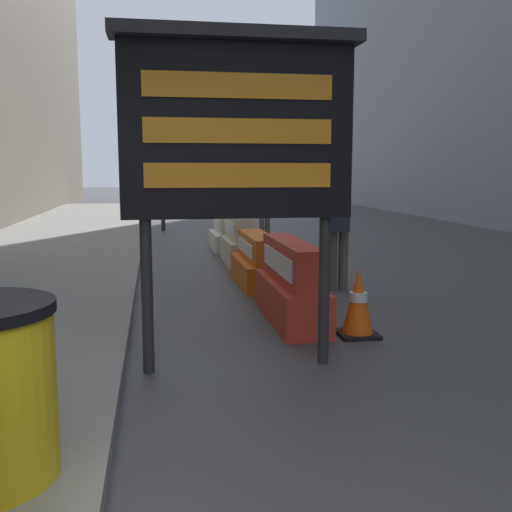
{
  "coord_description": "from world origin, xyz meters",
  "views": [
    {
      "loc": [
        0.29,
        -1.75,
        1.74
      ],
      "look_at": [
        2.07,
        8.75,
        0.2
      ],
      "focal_mm": 42.0,
      "sensor_mm": 36.0,
      "label": 1
    }
  ],
  "objects_px": {
    "jersey_barrier_red_striped": "(291,286)",
    "traffic_cone_mid": "(251,231)",
    "pedestrian_passerby": "(339,217)",
    "jersey_barrier_cream": "(238,242)",
    "traffic_light_near_curb": "(161,124)",
    "pedestrian_worker": "(265,198)",
    "traffic_cone_near": "(358,303)",
    "jersey_barrier_white": "(226,234)",
    "message_board": "(237,129)",
    "jersey_barrier_orange_far": "(258,262)"
  },
  "relations": [
    {
      "from": "traffic_light_near_curb",
      "to": "jersey_barrier_cream",
      "type": "bearing_deg",
      "value": -78.29
    },
    {
      "from": "traffic_light_near_curb",
      "to": "pedestrian_worker",
      "type": "height_order",
      "value": "traffic_light_near_curb"
    },
    {
      "from": "jersey_barrier_red_striped",
      "to": "pedestrian_worker",
      "type": "xyz_separation_m",
      "value": [
        1.34,
        8.97,
        0.59
      ]
    },
    {
      "from": "pedestrian_passerby",
      "to": "traffic_cone_near",
      "type": "bearing_deg",
      "value": 0.6
    },
    {
      "from": "jersey_barrier_white",
      "to": "traffic_cone_mid",
      "type": "relative_size",
      "value": 2.78
    },
    {
      "from": "traffic_cone_near",
      "to": "traffic_cone_mid",
      "type": "distance_m",
      "value": 8.26
    },
    {
      "from": "jersey_barrier_red_striped",
      "to": "traffic_cone_near",
      "type": "height_order",
      "value": "jersey_barrier_red_striped"
    },
    {
      "from": "pedestrian_worker",
      "to": "jersey_barrier_white",
      "type": "bearing_deg",
      "value": -84.91
    },
    {
      "from": "jersey_barrier_white",
      "to": "pedestrian_passerby",
      "type": "height_order",
      "value": "pedestrian_passerby"
    },
    {
      "from": "message_board",
      "to": "traffic_cone_near",
      "type": "height_order",
      "value": "message_board"
    },
    {
      "from": "message_board",
      "to": "jersey_barrier_red_striped",
      "type": "height_order",
      "value": "message_board"
    },
    {
      "from": "message_board",
      "to": "pedestrian_worker",
      "type": "height_order",
      "value": "message_board"
    },
    {
      "from": "jersey_barrier_cream",
      "to": "pedestrian_worker",
      "type": "bearing_deg",
      "value": 73.7
    },
    {
      "from": "jersey_barrier_red_striped",
      "to": "jersey_barrier_cream",
      "type": "distance_m",
      "value": 4.39
    },
    {
      "from": "traffic_cone_mid",
      "to": "pedestrian_passerby",
      "type": "xyz_separation_m",
      "value": [
        0.34,
        -5.84,
        0.78
      ]
    },
    {
      "from": "jersey_barrier_orange_far",
      "to": "jersey_barrier_white",
      "type": "relative_size",
      "value": 1.09
    },
    {
      "from": "traffic_light_near_curb",
      "to": "jersey_barrier_white",
      "type": "bearing_deg",
      "value": -73.14
    },
    {
      "from": "jersey_barrier_orange_far",
      "to": "pedestrian_passerby",
      "type": "distance_m",
      "value": 1.43
    },
    {
      "from": "traffic_cone_mid",
      "to": "pedestrian_worker",
      "type": "distance_m",
      "value": 1.73
    },
    {
      "from": "jersey_barrier_cream",
      "to": "pedestrian_passerby",
      "type": "distance_m",
      "value": 3.0
    },
    {
      "from": "jersey_barrier_red_striped",
      "to": "jersey_barrier_orange_far",
      "type": "distance_m",
      "value": 2.27
    },
    {
      "from": "jersey_barrier_white",
      "to": "message_board",
      "type": "bearing_deg",
      "value": -95.97
    },
    {
      "from": "traffic_cone_mid",
      "to": "pedestrian_passerby",
      "type": "distance_m",
      "value": 5.9
    },
    {
      "from": "jersey_barrier_cream",
      "to": "traffic_cone_near",
      "type": "bearing_deg",
      "value": -83.86
    },
    {
      "from": "jersey_barrier_white",
      "to": "traffic_light_near_curb",
      "type": "relative_size",
      "value": 0.39
    },
    {
      "from": "traffic_light_near_curb",
      "to": "pedestrian_worker",
      "type": "bearing_deg",
      "value": -32.53
    },
    {
      "from": "jersey_barrier_cream",
      "to": "traffic_light_near_curb",
      "type": "height_order",
      "value": "traffic_light_near_curb"
    },
    {
      "from": "message_board",
      "to": "traffic_cone_near",
      "type": "distance_m",
      "value": 2.34
    },
    {
      "from": "traffic_cone_mid",
      "to": "pedestrian_passerby",
      "type": "relative_size",
      "value": 0.32
    },
    {
      "from": "jersey_barrier_red_striped",
      "to": "traffic_cone_mid",
      "type": "xyz_separation_m",
      "value": [
        0.74,
        7.51,
        -0.13
      ]
    },
    {
      "from": "message_board",
      "to": "jersey_barrier_white",
      "type": "distance_m",
      "value": 8.14
    },
    {
      "from": "jersey_barrier_red_striped",
      "to": "jersey_barrier_white",
      "type": "distance_m",
      "value": 6.37
    },
    {
      "from": "jersey_barrier_orange_far",
      "to": "pedestrian_worker",
      "type": "height_order",
      "value": "pedestrian_worker"
    },
    {
      "from": "jersey_barrier_red_striped",
      "to": "traffic_light_near_curb",
      "type": "xyz_separation_m",
      "value": [
        -1.3,
        10.65,
        2.6
      ]
    },
    {
      "from": "jersey_barrier_orange_far",
      "to": "traffic_cone_near",
      "type": "bearing_deg",
      "value": -79.61
    },
    {
      "from": "jersey_barrier_red_striped",
      "to": "traffic_cone_near",
      "type": "xyz_separation_m",
      "value": [
        0.55,
        -0.75,
        -0.05
      ]
    },
    {
      "from": "jersey_barrier_orange_far",
      "to": "traffic_cone_mid",
      "type": "xyz_separation_m",
      "value": [
        0.74,
        5.25,
        -0.06
      ]
    },
    {
      "from": "message_board",
      "to": "traffic_light_near_curb",
      "type": "height_order",
      "value": "traffic_light_near_curb"
    },
    {
      "from": "jersey_barrier_red_striped",
      "to": "jersey_barrier_cream",
      "type": "height_order",
      "value": "jersey_barrier_red_striped"
    },
    {
      "from": "jersey_barrier_red_striped",
      "to": "jersey_barrier_orange_far",
      "type": "xyz_separation_m",
      "value": [
        -0.0,
        2.26,
        -0.07
      ]
    },
    {
      "from": "traffic_cone_near",
      "to": "traffic_light_near_curb",
      "type": "bearing_deg",
      "value": 99.22
    },
    {
      "from": "jersey_barrier_cream",
      "to": "jersey_barrier_white",
      "type": "relative_size",
      "value": 1.06
    },
    {
      "from": "jersey_barrier_cream",
      "to": "pedestrian_passerby",
      "type": "bearing_deg",
      "value": -68.24
    },
    {
      "from": "traffic_cone_mid",
      "to": "jersey_barrier_white",
      "type": "bearing_deg",
      "value": -123.05
    },
    {
      "from": "jersey_barrier_red_striped",
      "to": "pedestrian_passerby",
      "type": "height_order",
      "value": "pedestrian_passerby"
    },
    {
      "from": "jersey_barrier_red_striped",
      "to": "pedestrian_passerby",
      "type": "relative_size",
      "value": 1.03
    },
    {
      "from": "traffic_light_near_curb",
      "to": "pedestrian_worker",
      "type": "distance_m",
      "value": 3.72
    },
    {
      "from": "jersey_barrier_red_striped",
      "to": "traffic_cone_mid",
      "type": "relative_size",
      "value": 3.2
    },
    {
      "from": "jersey_barrier_orange_far",
      "to": "traffic_light_near_curb",
      "type": "distance_m",
      "value": 8.9
    },
    {
      "from": "traffic_light_near_curb",
      "to": "pedestrian_passerby",
      "type": "relative_size",
      "value": 2.31
    }
  ]
}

